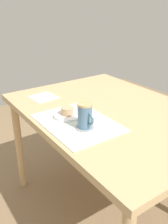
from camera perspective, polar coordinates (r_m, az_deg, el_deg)
ground_plane at (r=1.86m, az=5.24°, el=-21.11°), size 4.40×4.40×0.02m
dining_table at (r=1.46m, az=6.24°, el=-2.20°), size 1.21×0.87×0.74m
placemat at (r=1.27m, az=-1.49°, el=-2.40°), size 0.44×0.33×0.00m
pastry_plate at (r=1.33m, az=-3.79°, el=-0.75°), size 0.15×0.15×0.01m
pastry at (r=1.32m, az=-3.82°, el=0.28°), size 0.07×0.07×0.04m
coffee_coaster at (r=1.21m, az=0.21°, el=-3.53°), size 0.09×0.09×0.00m
coffee_mug at (r=1.18m, az=0.28°, el=-0.83°), size 0.10×0.07×0.12m
paper_napkin at (r=1.61m, az=-9.19°, el=3.36°), size 0.16×0.16×0.00m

